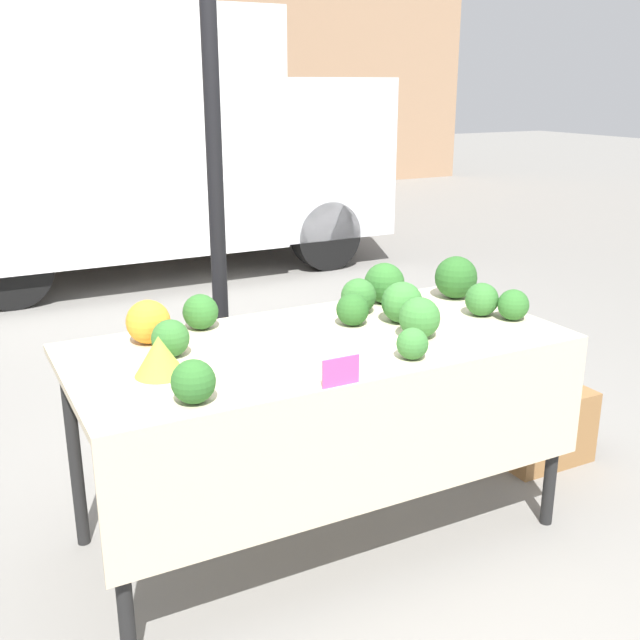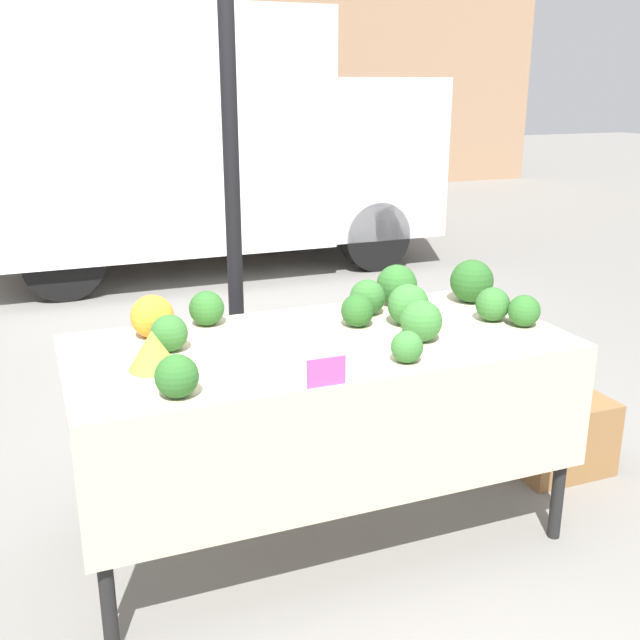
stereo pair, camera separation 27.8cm
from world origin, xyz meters
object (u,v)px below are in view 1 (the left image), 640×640
parked_truck (133,137)px  produce_crate (539,424)px  price_sign (341,371)px  orange_cauliflower (148,322)px

parked_truck → produce_crate: parked_truck is taller
parked_truck → price_sign: parked_truck is taller
price_sign → produce_crate: 1.63m
produce_crate → orange_cauliflower: bearing=174.2°
parked_truck → produce_crate: bearing=-82.1°
orange_cauliflower → produce_crate: (1.82, -0.19, -0.74)m
parked_truck → produce_crate: size_ratio=9.77×
produce_crate → parked_truck: bearing=97.9°
orange_cauliflower → produce_crate: orange_cauliflower is taller
orange_cauliflower → price_sign: orange_cauliflower is taller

